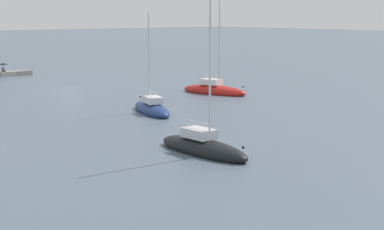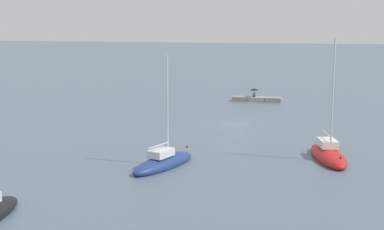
# 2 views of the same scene
# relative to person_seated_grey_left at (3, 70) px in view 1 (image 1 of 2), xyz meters

# --- Properties ---
(ground_plane) EXTENTS (500.00, 500.00, 0.00)m
(ground_plane) POSITION_rel_person_seated_grey_left_xyz_m (-0.43, 19.08, -0.94)
(ground_plane) COLOR slate
(seawall_pier) EXTENTS (7.18, 1.83, 0.68)m
(seawall_pier) POSITION_rel_person_seated_grey_left_xyz_m (-0.43, 0.01, -0.59)
(seawall_pier) COLOR gray
(seawall_pier) RESTS_ON ground_plane
(person_seated_grey_left) EXTENTS (0.43, 0.63, 0.73)m
(person_seated_grey_left) POSITION_rel_person_seated_grey_left_xyz_m (0.00, 0.00, 0.00)
(person_seated_grey_left) COLOR #1E2333
(person_seated_grey_left) RESTS_ON seawall_pier
(umbrella_open_black) EXTENTS (1.40, 1.40, 1.30)m
(umbrella_open_black) POSITION_rel_person_seated_grey_left_xyz_m (0.01, -0.01, 0.87)
(umbrella_open_black) COLOR black
(umbrella_open_black) RESTS_ON seawall_pier
(sailboat_black_near) EXTENTS (2.47, 7.91, 10.96)m
(sailboat_black_near) POSITION_rel_person_seated_grey_left_xyz_m (8.30, 54.26, -0.55)
(sailboat_black_near) COLOR black
(sailboat_black_near) RESTS_ON ground_plane
(sailboat_red_far) EXTENTS (4.38, 8.57, 10.81)m
(sailboat_red_far) POSITION_rel_person_seated_grey_left_xyz_m (-11.23, 33.26, -0.53)
(sailboat_red_far) COLOR red
(sailboat_red_far) RESTS_ON ground_plane
(sailboat_navy_outer) EXTENTS (4.39, 7.99, 9.45)m
(sailboat_navy_outer) POSITION_rel_person_seated_grey_left_xyz_m (1.70, 39.31, -0.56)
(sailboat_navy_outer) COLOR navy
(sailboat_navy_outer) RESTS_ON ground_plane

